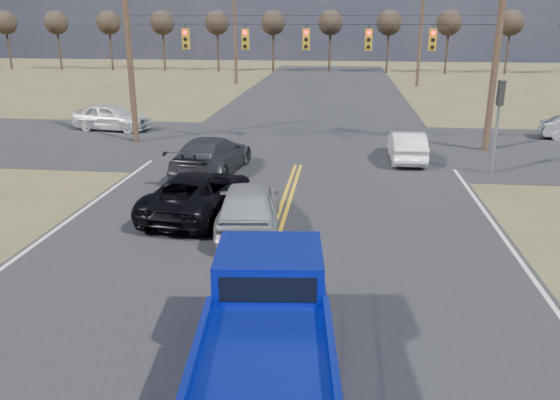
# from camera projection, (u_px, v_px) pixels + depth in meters

# --- Properties ---
(ground) EXTENTS (160.00, 160.00, 0.00)m
(ground) POSITION_uv_depth(u_px,v_px,m) (241.00, 338.00, 11.16)
(ground) COLOR brown
(ground) RESTS_ON ground
(road_main) EXTENTS (14.00, 120.00, 0.02)m
(road_main) POSITION_uv_depth(u_px,v_px,m) (289.00, 192.00, 20.60)
(road_main) COLOR #28282B
(road_main) RESTS_ON ground
(road_cross) EXTENTS (120.00, 12.00, 0.02)m
(road_cross) POSITION_uv_depth(u_px,v_px,m) (305.00, 146.00, 28.14)
(road_cross) COLOR #28282B
(road_cross) RESTS_ON ground
(signal_gantry) EXTENTS (19.60, 4.83, 10.00)m
(signal_gantry) POSITION_uv_depth(u_px,v_px,m) (316.00, 45.00, 26.30)
(signal_gantry) COLOR #473323
(signal_gantry) RESTS_ON ground
(utility_poles) EXTENTS (19.60, 58.32, 10.00)m
(utility_poles) POSITION_uv_depth(u_px,v_px,m) (305.00, 42.00, 25.56)
(utility_poles) COLOR #473323
(utility_poles) RESTS_ON ground
(treeline) EXTENTS (87.00, 117.80, 7.40)m
(treeline) POSITION_uv_depth(u_px,v_px,m) (316.00, 28.00, 34.81)
(treeline) COLOR #33261C
(treeline) RESTS_ON ground
(pickup_truck) EXTENTS (2.77, 5.99, 2.18)m
(pickup_truck) POSITION_uv_depth(u_px,v_px,m) (267.00, 342.00, 9.13)
(pickup_truck) COLOR black
(pickup_truck) RESTS_ON ground
(silver_suv) EXTENTS (2.33, 4.81, 1.58)m
(silver_suv) POSITION_uv_depth(u_px,v_px,m) (249.00, 206.00, 16.68)
(silver_suv) COLOR #A8AAB0
(silver_suv) RESTS_ON ground
(black_suv) EXTENTS (3.10, 5.52, 1.46)m
(black_suv) POSITION_uv_depth(u_px,v_px,m) (198.00, 193.00, 18.12)
(black_suv) COLOR black
(black_suv) RESTS_ON ground
(white_car_queue) EXTENTS (1.47, 4.20, 1.38)m
(white_car_queue) POSITION_uv_depth(u_px,v_px,m) (407.00, 146.00, 25.04)
(white_car_queue) COLOR white
(white_car_queue) RESTS_ON ground
(dgrey_car_queue) EXTENTS (2.81, 5.68, 1.59)m
(dgrey_car_queue) POSITION_uv_depth(u_px,v_px,m) (212.00, 156.00, 22.84)
(dgrey_car_queue) COLOR #37373C
(dgrey_car_queue) RESTS_ON ground
(cross_car_west) EXTENTS (2.55, 4.83, 1.57)m
(cross_car_west) POSITION_uv_depth(u_px,v_px,m) (112.00, 117.00, 31.99)
(cross_car_west) COLOR white
(cross_car_west) RESTS_ON ground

